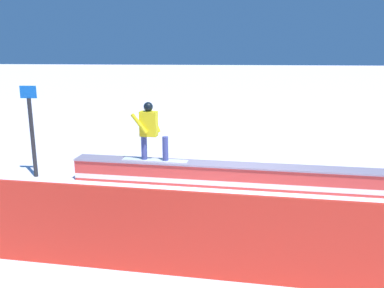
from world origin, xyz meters
The scene contains 5 objects.
ground_plane centered at (0.00, 0.00, 0.00)m, with size 120.00×120.00×0.00m, color white.
grind_box centered at (0.00, 0.00, 0.25)m, with size 7.92×1.22×0.54m.
snowboarder centered at (2.07, -0.19, 1.30)m, with size 1.61×0.45×1.41m.
safety_fence centered at (0.00, 3.93, 0.65)m, with size 13.44×0.06×1.29m, color red.
trail_marker centered at (5.05, -0.34, 1.22)m, with size 0.40×0.10×2.29m.
Camera 1 is at (0.32, 9.00, 3.23)m, focal length 37.60 mm.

